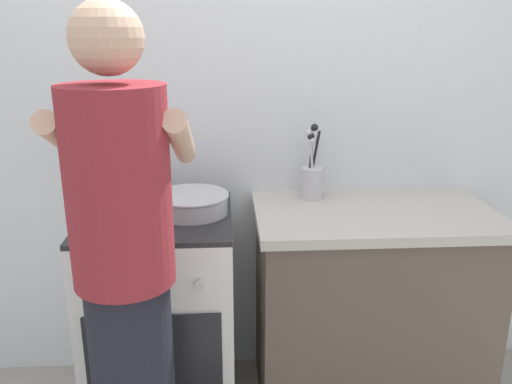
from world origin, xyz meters
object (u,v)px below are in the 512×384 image
(utensil_crock, at_px, (312,178))
(person, at_px, (127,291))
(stove_range, at_px, (163,314))
(mixing_bowl, at_px, (192,202))
(pot, at_px, (122,201))

(utensil_crock, xyz_separation_m, person, (-0.69, -0.76, -0.13))
(stove_range, relative_size, utensil_crock, 2.70)
(stove_range, distance_m, person, 0.70)
(mixing_bowl, bearing_deg, pot, 179.18)
(pot, relative_size, mixing_bowl, 0.88)
(utensil_crock, bearing_deg, person, -132.24)
(stove_range, xyz_separation_m, utensil_crock, (0.66, 0.19, 0.54))
(utensil_crock, bearing_deg, pot, -168.53)
(stove_range, distance_m, mixing_bowl, 0.52)
(pot, bearing_deg, stove_range, -9.63)
(mixing_bowl, bearing_deg, utensil_crock, 17.73)
(stove_range, bearing_deg, pot, 170.37)
(pot, bearing_deg, person, -79.06)
(mixing_bowl, bearing_deg, stove_range, -171.98)
(pot, bearing_deg, mixing_bowl, -0.82)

